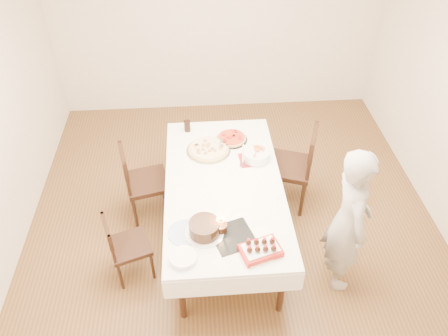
{
  "coord_description": "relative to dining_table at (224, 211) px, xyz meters",
  "views": [
    {
      "loc": [
        -0.35,
        -3.19,
        3.66
      ],
      "look_at": [
        -0.11,
        -0.08,
        0.96
      ],
      "focal_mm": 35.0,
      "sensor_mm": 36.0,
      "label": 1
    }
  ],
  "objects": [
    {
      "name": "shaker_pair",
      "position": [
        0.02,
        0.54,
        0.42
      ],
      "size": [
        0.1,
        0.1,
        0.1
      ],
      "primitive_type": null,
      "rotation": [
        0.0,
        0.0,
        -0.25
      ],
      "color": "white",
      "rests_on": "dining_table"
    },
    {
      "name": "box_lid",
      "position": [
        0.24,
        -0.87,
        0.38
      ],
      "size": [
        0.36,
        0.3,
        0.03
      ],
      "primitive_type": "cube",
      "rotation": [
        0.0,
        0.0,
        0.37
      ],
      "color": "beige",
      "rests_on": "dining_table"
    },
    {
      "name": "cola_glass",
      "position": [
        -0.34,
        0.91,
        0.44
      ],
      "size": [
        0.09,
        0.09,
        0.13
      ],
      "primitive_type": "cylinder",
      "rotation": [
        0.0,
        0.0,
        -0.38
      ],
      "color": "black",
      "rests_on": "dining_table"
    },
    {
      "name": "red_placemat",
      "position": [
        0.31,
        0.35,
        0.38
      ],
      "size": [
        0.26,
        0.26,
        0.01
      ],
      "primitive_type": "cube",
      "rotation": [
        0.0,
        0.0,
        0.1
      ],
      "color": "#B21E1E",
      "rests_on": "dining_table"
    },
    {
      "name": "pizza_pepperoni",
      "position": [
        0.14,
        0.7,
        0.4
      ],
      "size": [
        0.42,
        0.42,
        0.04
      ],
      "primitive_type": "cylinder",
      "rotation": [
        0.0,
        0.0,
        0.28
      ],
      "color": "red",
      "rests_on": "dining_table"
    },
    {
      "name": "wall_back",
      "position": [
        0.11,
        2.58,
        0.98
      ],
      "size": [
        4.5,
        0.04,
        2.7
      ],
      "primitive_type": "cube",
      "color": "beige",
      "rests_on": "floor"
    },
    {
      "name": "chair_right_savory",
      "position": [
        0.76,
        0.48,
        0.14
      ],
      "size": [
        0.67,
        0.67,
        1.03
      ],
      "primitive_type": null,
      "rotation": [
        0.0,
        0.0,
        -0.35
      ],
      "color": "black",
      "rests_on": "floor"
    },
    {
      "name": "layer_cake",
      "position": [
        -0.22,
        -0.61,
        0.44
      ],
      "size": [
        0.4,
        0.4,
        0.13
      ],
      "primitive_type": "cylinder",
      "rotation": [
        0.0,
        0.0,
        0.21
      ],
      "color": "black",
      "rests_on": "dining_table"
    },
    {
      "name": "pizza_white",
      "position": [
        -0.13,
        0.53,
        0.4
      ],
      "size": [
        0.62,
        0.62,
        0.04
      ],
      "primitive_type": "cylinder",
      "rotation": [
        0.0,
        0.0,
        -0.38
      ],
      "color": "beige",
      "rests_on": "dining_table"
    },
    {
      "name": "strawberry_box",
      "position": [
        0.24,
        -0.86,
        0.42
      ],
      "size": [
        0.38,
        0.31,
        0.08
      ],
      "primitive_type": null,
      "rotation": [
        0.0,
        0.0,
        0.3
      ],
      "color": "#AF1B14",
      "rests_on": "dining_table"
    },
    {
      "name": "pasta_bowl",
      "position": [
        0.36,
        0.36,
        0.43
      ],
      "size": [
        0.36,
        0.36,
        0.09
      ],
      "primitive_type": "cylinder",
      "rotation": [
        0.0,
        0.0,
        -0.36
      ],
      "color": "white",
      "rests_on": "dining_table"
    },
    {
      "name": "taper_candle",
      "position": [
        0.21,
        0.26,
        0.52
      ],
      "size": [
        0.07,
        0.07,
        0.28
      ],
      "primitive_type": "cylinder",
      "rotation": [
        0.0,
        0.0,
        0.17
      ],
      "color": "white",
      "rests_on": "dining_table"
    },
    {
      "name": "dining_table",
      "position": [
        0.0,
        0.0,
        0.0
      ],
      "size": [
        1.67,
        2.37,
        0.75
      ],
      "primitive_type": "cube",
      "rotation": [
        0.0,
        0.0,
        0.27
      ],
      "color": "white",
      "rests_on": "floor"
    },
    {
      "name": "chair_left_savory",
      "position": [
        -0.8,
        0.39,
        0.1
      ],
      "size": [
        0.58,
        0.58,
        0.94
      ],
      "primitive_type": null,
      "rotation": [
        0.0,
        0.0,
        3.38
      ],
      "color": "black",
      "rests_on": "floor"
    },
    {
      "name": "chair_left_dessert",
      "position": [
        -0.93,
        -0.4,
        0.01
      ],
      "size": [
        0.51,
        0.51,
        0.78
      ],
      "primitive_type": null,
      "rotation": [
        0.0,
        0.0,
        3.47
      ],
      "color": "black",
      "rests_on": "floor"
    },
    {
      "name": "birthday_cake",
      "position": [
        -0.07,
        -0.59,
        0.45
      ],
      "size": [
        0.14,
        0.14,
        0.13
      ],
      "primitive_type": "cylinder",
      "rotation": [
        0.0,
        0.0,
        -0.24
      ],
      "color": "#38200F",
      "rests_on": "dining_table"
    },
    {
      "name": "cake_board",
      "position": [
        0.03,
        -0.67,
        0.38
      ],
      "size": [
        0.43,
        0.43,
        0.01
      ],
      "primitive_type": "cube",
      "rotation": [
        0.0,
        0.0,
        0.32
      ],
      "color": "black",
      "rests_on": "dining_table"
    },
    {
      "name": "plate_stack",
      "position": [
        -0.4,
        -0.88,
        0.4
      ],
      "size": [
        0.29,
        0.29,
        0.05
      ],
      "primitive_type": "cylinder",
      "rotation": [
        0.0,
        0.0,
        0.34
      ],
      "color": "white",
      "rests_on": "dining_table"
    },
    {
      "name": "floor",
      "position": [
        0.11,
        0.08,
        -0.38
      ],
      "size": [
        5.0,
        5.0,
        0.0
      ],
      "primitive_type": "plane",
      "color": "#54351D",
      "rests_on": "ground"
    },
    {
      "name": "person",
      "position": [
        1.06,
        -0.59,
        0.41
      ],
      "size": [
        0.38,
        0.57,
        1.56
      ],
      "primitive_type": "imported",
      "rotation": [
        0.0,
        0.0,
        1.57
      ],
      "color": "#B8B3AD",
      "rests_on": "floor"
    },
    {
      "name": "china_plate",
      "position": [
        -0.38,
        -0.6,
        0.38
      ],
      "size": [
        0.33,
        0.33,
        0.01
      ],
      "primitive_type": "cylinder",
      "rotation": [
        0.0,
        0.0,
        -0.12
      ],
      "color": "white",
      "rests_on": "dining_table"
    }
  ]
}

